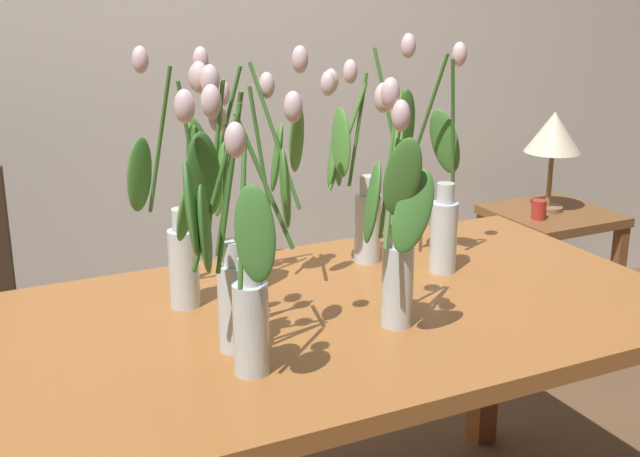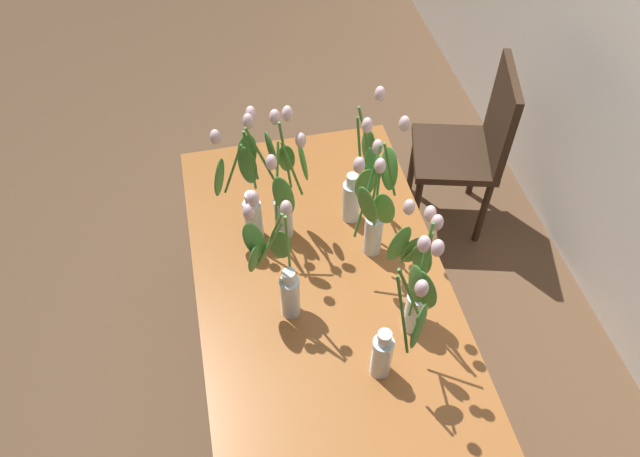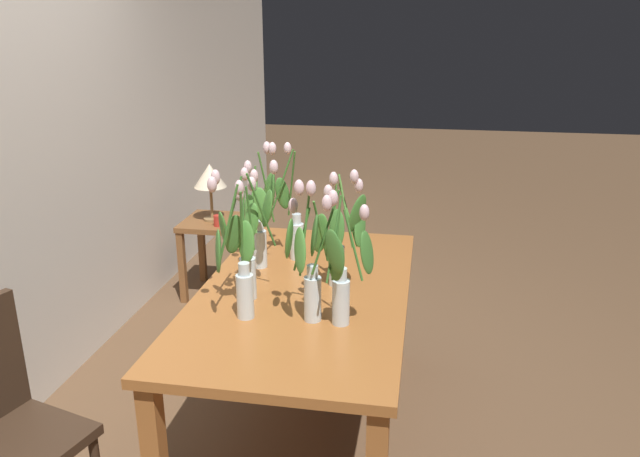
# 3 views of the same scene
# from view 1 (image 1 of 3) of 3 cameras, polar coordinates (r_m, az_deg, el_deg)

# --- Properties ---
(room_wall_rear) EXTENTS (9.00, 0.10, 2.70)m
(room_wall_rear) POSITION_cam_1_polar(r_m,az_deg,el_deg) (3.09, -11.37, 14.57)
(room_wall_rear) COLOR silver
(room_wall_rear) RESTS_ON ground
(dining_table) EXTENTS (1.60, 0.90, 0.74)m
(dining_table) POSITION_cam_1_polar(r_m,az_deg,el_deg) (1.94, 1.14, -8.00)
(dining_table) COLOR #A3602D
(dining_table) RESTS_ON ground
(tulip_vase_0) EXTENTS (0.28, 0.16, 0.59)m
(tulip_vase_0) POSITION_cam_1_polar(r_m,az_deg,el_deg) (2.13, 2.84, 3.45)
(tulip_vase_0) COLOR silver
(tulip_vase_0) RESTS_ON dining_table
(tulip_vase_1) EXTENTS (0.20, 0.14, 0.58)m
(tulip_vase_1) POSITION_cam_1_polar(r_m,az_deg,el_deg) (1.91, -9.57, 0.13)
(tulip_vase_1) COLOR silver
(tulip_vase_1) RESTS_ON dining_table
(tulip_vase_2) EXTENTS (0.14, 0.18, 0.54)m
(tulip_vase_2) POSITION_cam_1_polar(r_m,az_deg,el_deg) (1.73, 5.19, -0.77)
(tulip_vase_2) COLOR silver
(tulip_vase_2) RESTS_ON dining_table
(tulip_vase_3) EXTENTS (0.27, 0.17, 0.57)m
(tulip_vase_3) POSITION_cam_1_polar(r_m,az_deg,el_deg) (1.66, -5.97, -1.32)
(tulip_vase_3) COLOR silver
(tulip_vase_3) RESTS_ON dining_table
(tulip_vase_4) EXTENTS (0.28, 0.23, 0.58)m
(tulip_vase_4) POSITION_cam_1_polar(r_m,az_deg,el_deg) (1.96, -4.84, 2.26)
(tulip_vase_4) COLOR silver
(tulip_vase_4) RESTS_ON dining_table
(tulip_vase_5) EXTENTS (0.19, 0.18, 0.59)m
(tulip_vase_5) POSITION_cam_1_polar(r_m,az_deg,el_deg) (2.13, 8.05, 2.27)
(tulip_vase_5) COLOR silver
(tulip_vase_5) RESTS_ON dining_table
(tulip_vase_6) EXTENTS (0.16, 0.26, 0.57)m
(tulip_vase_6) POSITION_cam_1_polar(r_m,az_deg,el_deg) (1.53, -5.96, -2.08)
(tulip_vase_6) COLOR silver
(tulip_vase_6) RESTS_ON dining_table
(side_table) EXTENTS (0.44, 0.44, 0.55)m
(side_table) POSITION_cam_1_polar(r_m,az_deg,el_deg) (3.51, 15.38, -0.71)
(side_table) COLOR brown
(side_table) RESTS_ON ground
(table_lamp) EXTENTS (0.22, 0.22, 0.40)m
(table_lamp) POSITION_cam_1_polar(r_m,az_deg,el_deg) (3.42, 15.59, 6.14)
(table_lamp) COLOR olive
(table_lamp) RESTS_ON side_table
(pillar_candle) EXTENTS (0.06, 0.06, 0.07)m
(pillar_candle) POSITION_cam_1_polar(r_m,az_deg,el_deg) (3.34, 14.66, 1.25)
(pillar_candle) COLOR #B72D23
(pillar_candle) RESTS_ON side_table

